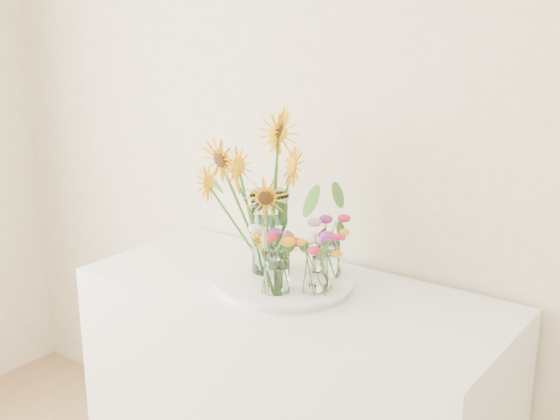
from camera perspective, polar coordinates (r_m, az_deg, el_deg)
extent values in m
cube|color=white|center=(2.47, 0.91, -16.04)|extent=(1.40, 0.60, 0.90)
cylinder|color=white|center=(2.26, 0.32, -5.98)|extent=(0.42, 0.42, 0.02)
cylinder|color=#BCF9E6|center=(2.28, -0.85, -1.82)|extent=(0.13, 0.13, 0.28)
cylinder|color=white|center=(2.13, -0.26, -5.09)|extent=(0.09, 0.09, 0.13)
cylinder|color=white|center=(2.27, 3.97, -3.98)|extent=(0.08, 0.08, 0.12)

